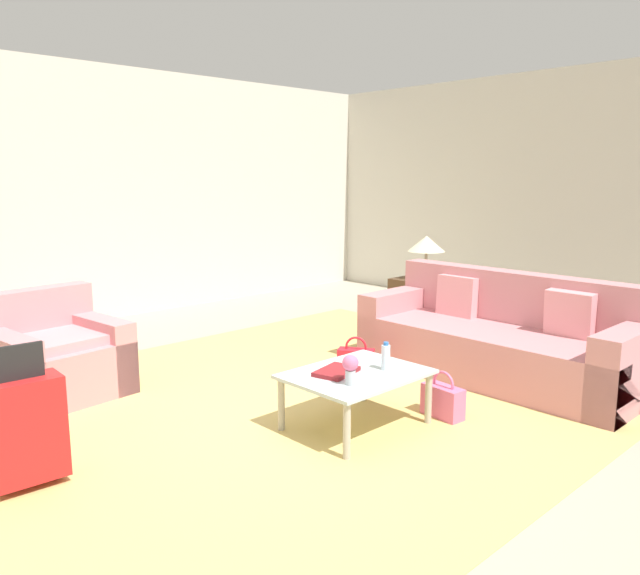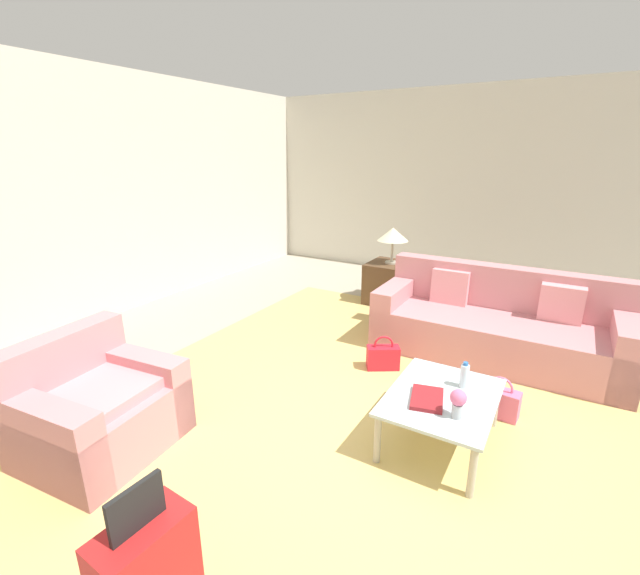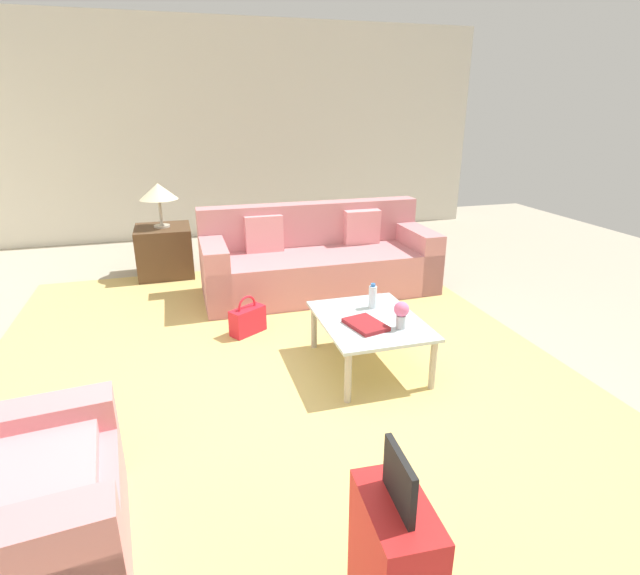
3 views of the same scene
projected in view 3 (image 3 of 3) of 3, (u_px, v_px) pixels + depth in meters
name	position (u px, v px, depth m)	size (l,w,h in m)	color
ground_plane	(321.00, 404.00, 3.40)	(12.00, 12.00, 0.00)	#A89E89
wall_right	(226.00, 132.00, 7.43)	(0.12, 8.00, 3.10)	beige
area_rug	(275.00, 366.00, 3.89)	(5.20, 4.40, 0.01)	tan
couch	(317.00, 262.00, 5.44)	(0.95, 2.46, 0.91)	#C67F84
coffee_table	(370.00, 325.00, 3.77)	(0.95, 0.74, 0.40)	silver
water_bottle	(373.00, 297.00, 3.93)	(0.06, 0.06, 0.20)	silver
coffee_table_book	(366.00, 325.00, 3.62)	(0.32, 0.22, 0.03)	maroon
flower_vase	(401.00, 313.00, 3.56)	(0.11, 0.11, 0.21)	#B2B7BC
side_table	(165.00, 251.00, 5.93)	(0.63, 0.63, 0.58)	#513823
table_lamp	(158.00, 192.00, 5.69)	(0.43, 0.43, 0.51)	#ADA899
suitcase_red	(393.00, 568.00, 1.79)	(0.41, 0.24, 0.85)	red
handbag_red	(248.00, 320.00, 4.42)	(0.29, 0.35, 0.36)	red
handbag_pink	(378.00, 317.00, 4.48)	(0.17, 0.33, 0.36)	pink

